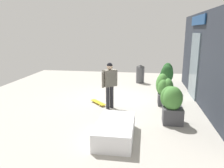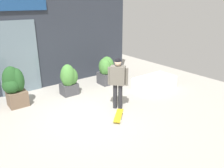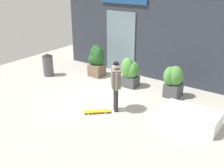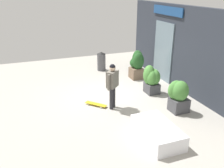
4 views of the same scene
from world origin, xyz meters
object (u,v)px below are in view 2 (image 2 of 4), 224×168
Objects in this scene: skateboarder at (118,79)px; skateboard at (119,115)px; planter_box_left at (69,78)px; planter_box_right at (14,85)px; planter_box_mid at (106,69)px.

skateboarder reaches higher than skateboard.
skateboard is 0.64× the size of planter_box_left.
skateboarder reaches higher than planter_box_right.
planter_box_mid is at bearing -161.69° from skateboard.
skateboarder is 2.21× the size of skateboard.
planter_box_left is at bearing -177.03° from planter_box_mid.
planter_box_left reaches higher than skateboard.
planter_box_right reaches higher than planter_box_left.
planter_box_mid is at bearing -157.85° from skateboarder.
skateboarder is at bearing -40.95° from planter_box_right.
planter_box_left is 1.68m from planter_box_mid.
planter_box_mid is at bearing -2.38° from planter_box_right.
skateboarder is at bearing -169.24° from skateboard.
skateboard is 0.56× the size of planter_box_right.
planter_box_mid is (3.45, -0.14, -0.07)m from planter_box_right.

